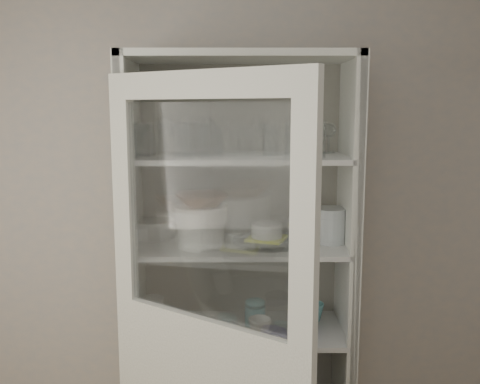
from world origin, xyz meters
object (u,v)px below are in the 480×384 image
at_px(terracotta_bowl, 201,200).
at_px(mug_teal, 314,312).
at_px(mug_blue, 301,321).
at_px(glass_platter, 267,241).
at_px(goblet_3, 329,137).
at_px(mug_white, 260,329).
at_px(white_ramekin, 267,230).
at_px(white_canister, 153,311).
at_px(goblet_1, 207,133).
at_px(pantry_cabinet, 240,305).
at_px(cream_bowl, 202,214).
at_px(cupboard_door, 206,376).
at_px(plate_stack_front, 202,234).
at_px(teal_jar, 255,314).
at_px(yellow_trivet, 267,238).
at_px(goblet_2, 264,137).
at_px(plate_stack_back, 154,229).
at_px(goblet_0, 164,134).
at_px(grey_bowl_stack, 330,225).
at_px(measuring_cups, 224,328).

height_order(terracotta_bowl, mug_teal, terracotta_bowl).
bearing_deg(mug_teal, mug_blue, -111.08).
bearing_deg(glass_platter, goblet_3, 22.00).
height_order(mug_blue, mug_white, mug_blue).
xyz_separation_m(white_ramekin, white_canister, (-0.53, 0.03, -0.40)).
bearing_deg(goblet_1, glass_platter, -23.71).
height_order(pantry_cabinet, cream_bowl, pantry_cabinet).
bearing_deg(goblet_3, cupboard_door, -132.16).
bearing_deg(cream_bowl, terracotta_bowl, 180.00).
height_order(goblet_3, plate_stack_front, goblet_3).
relative_size(mug_blue, mug_teal, 1.29).
distance_m(cream_bowl, teal_jar, 0.55).
relative_size(cupboard_door, mug_teal, 21.09).
xyz_separation_m(terracotta_bowl, yellow_trivet, (0.29, 0.06, -0.19)).
xyz_separation_m(goblet_2, plate_stack_back, (-0.52, -0.00, -0.43)).
bearing_deg(cream_bowl, pantry_cabinet, 35.11).
bearing_deg(cupboard_door, teal_jar, 102.40).
relative_size(pantry_cabinet, mug_teal, 22.15).
relative_size(terracotta_bowl, teal_jar, 1.96).
bearing_deg(terracotta_bowl, mug_teal, 13.60).
distance_m(goblet_3, white_ramekin, 0.52).
xyz_separation_m(goblet_1, glass_platter, (0.27, -0.12, -0.48)).
height_order(goblet_2, yellow_trivet, goblet_2).
bearing_deg(mug_teal, white_canister, -165.81).
height_order(plate_stack_front, white_canister, plate_stack_front).
relative_size(teal_jar, white_canister, 0.89).
height_order(goblet_0, white_ramekin, goblet_0).
relative_size(plate_stack_front, mug_white, 2.05).
bearing_deg(pantry_cabinet, grey_bowl_stack, -6.34).
bearing_deg(mug_teal, goblet_0, -169.44).
relative_size(plate_stack_front, yellow_trivet, 1.30).
bearing_deg(goblet_3, terracotta_bowl, -163.46).
height_order(goblet_1, cream_bowl, goblet_1).
xyz_separation_m(goblet_2, mug_blue, (0.17, -0.17, -0.83)).
bearing_deg(measuring_cups, cupboard_door, -97.61).
height_order(goblet_1, white_canister, goblet_1).
bearing_deg(white_ramekin, grey_bowl_stack, 3.54).
bearing_deg(yellow_trivet, glass_platter, 0.00).
bearing_deg(goblet_3, mug_blue, -128.87).
bearing_deg(measuring_cups, white_canister, 164.20).
bearing_deg(plate_stack_back, cream_bowl, -35.44).
bearing_deg(yellow_trivet, white_canister, 176.27).
height_order(pantry_cabinet, goblet_0, pantry_cabinet).
bearing_deg(measuring_cups, glass_platter, 17.18).
bearing_deg(mug_white, goblet_1, 118.77).
xyz_separation_m(plate_stack_back, white_ramekin, (0.53, -0.12, 0.02)).
xyz_separation_m(goblet_3, white_ramekin, (-0.29, -0.12, -0.42)).
xyz_separation_m(plate_stack_front, grey_bowl_stack, (0.58, 0.07, 0.02)).
relative_size(terracotta_bowl, measuring_cups, 2.12).
bearing_deg(plate_stack_front, mug_white, -16.51).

